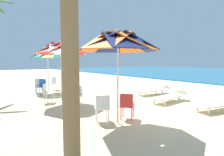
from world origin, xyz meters
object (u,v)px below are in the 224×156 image
plastic_chair_1 (127,104)px  plastic_chair_2 (66,90)px  beach_umbrella_1 (61,49)px  beach_umbrella_2 (48,54)px  plastic_chair_7 (39,85)px  plastic_chair_4 (47,92)px  plastic_chair_6 (56,83)px  palm_tree_1 (68,2)px  plastic_chair_5 (41,86)px  sun_lounger_0 (219,103)px  sun_lounger_2 (154,90)px  plastic_chair_3 (77,94)px  plastic_chair_0 (102,107)px  beach_umbrella_0 (118,43)px  sun_lounger_1 (170,96)px

plastic_chair_1 → plastic_chair_2: bearing=-176.2°
beach_umbrella_1 → beach_umbrella_2: (-3.43, 0.54, -0.10)m
plastic_chair_7 → plastic_chair_4: bearing=-8.8°
plastic_chair_6 → plastic_chair_7: size_ratio=1.00×
plastic_chair_1 → beach_umbrella_2: (-7.02, -0.20, 1.84)m
beach_umbrella_2 → plastic_chair_7: bearing=-92.8°
plastic_chair_6 → palm_tree_1: bearing=-18.9°
beach_umbrella_2 → plastic_chair_5: bearing=-47.9°
beach_umbrella_2 → sun_lounger_0: beach_umbrella_2 is taller
beach_umbrella_1 → sun_lounger_2: size_ratio=1.28×
beach_umbrella_1 → plastic_chair_3: bearing=19.1°
plastic_chair_6 → plastic_chair_4: bearing=-26.0°
plastic_chair_1 → plastic_chair_3: size_ratio=1.00×
plastic_chair_3 → sun_lounger_2: (0.23, 4.73, -0.22)m
plastic_chair_2 → plastic_chair_4: 0.97m
plastic_chair_4 → plastic_chair_5: size_ratio=1.00×
plastic_chair_4 → plastic_chair_6: bearing=154.0°
plastic_chair_6 → beach_umbrella_1: bearing=-16.6°
plastic_chair_2 → plastic_chair_0: bearing=-7.5°
beach_umbrella_1 → beach_umbrella_0: bearing=3.7°
plastic_chair_3 → beach_umbrella_2: beach_umbrella_2 is taller
sun_lounger_0 → sun_lounger_1: same height
sun_lounger_0 → plastic_chair_1: bearing=-110.4°
plastic_chair_6 → sun_lounger_0: (8.78, 3.16, -0.22)m
plastic_chair_1 → sun_lounger_0: size_ratio=0.39×
plastic_chair_5 → plastic_chair_7: size_ratio=1.00×
beach_umbrella_1 → sun_lounger_1: (2.83, 4.10, -2.16)m
plastic_chair_2 → sun_lounger_2: bearing=69.1°
plastic_chair_0 → sun_lounger_2: 5.57m
plastic_chair_0 → plastic_chair_4: 3.85m
beach_umbrella_0 → plastic_chair_6: 7.89m
plastic_chair_6 → sun_lounger_2: size_ratio=0.40×
plastic_chair_1 → plastic_chair_3: (-2.72, -0.44, 0.00)m
plastic_chair_1 → sun_lounger_2: bearing=120.1°
beach_umbrella_1 → beach_umbrella_2: 3.47m
sun_lounger_1 → palm_tree_1: (2.12, -5.96, 2.65)m
beach_umbrella_0 → beach_umbrella_2: beach_umbrella_0 is taller
plastic_chair_1 → sun_lounger_0: 3.81m
beach_umbrella_2 → palm_tree_1: size_ratio=0.56×
plastic_chair_0 → palm_tree_1: palm_tree_1 is taller
plastic_chair_0 → plastic_chair_3: same height
palm_tree_1 → beach_umbrella_2: bearing=164.0°
plastic_chair_1 → palm_tree_1: bearing=-62.4°
beach_umbrella_2 → beach_umbrella_1: bearing=-8.9°
beach_umbrella_0 → plastic_chair_7: (-7.18, -0.28, -1.95)m
plastic_chair_3 → plastic_chair_4: bearing=-149.5°
beach_umbrella_2 → sun_lounger_1: (6.26, 3.56, -2.05)m
beach_umbrella_0 → plastic_chair_5: size_ratio=3.28×
plastic_chair_0 → sun_lounger_2: plastic_chair_0 is taller
plastic_chair_5 → palm_tree_1: (7.85, -1.82, 2.44)m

